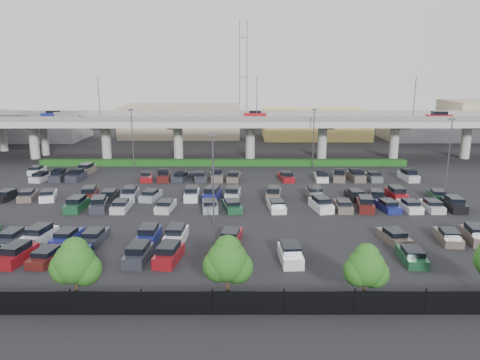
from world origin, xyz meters
name	(u,v)px	position (x,y,z in m)	size (l,w,h in m)	color
ground	(217,204)	(0.00, 0.00, 0.00)	(280.00, 280.00, 0.00)	black
overpass	(223,123)	(-0.18, 32.00, 6.97)	(150.00, 13.00, 15.80)	#9C9C94
hedge	(223,163)	(0.00, 25.00, 0.55)	(66.00, 1.60, 1.10)	#133710
fence	(198,303)	(-0.05, -28.00, 0.90)	(70.00, 0.10, 2.00)	black
tree_row	(209,260)	(0.70, -26.53, 3.52)	(65.07, 3.66, 5.94)	#332316
parked_cars	(204,205)	(-1.51, -2.52, 0.64)	(63.06, 41.65, 1.67)	#575B5F
light_poles	(186,154)	(-4.13, 2.00, 6.24)	(66.90, 48.38, 10.30)	#454549
distant_buildings	(276,122)	(12.38, 61.81, 3.74)	(138.00, 24.00, 9.00)	gray
comm_tower	(243,75)	(4.00, 74.00, 15.61)	(2.40, 2.40, 30.00)	#454549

